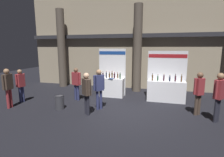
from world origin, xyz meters
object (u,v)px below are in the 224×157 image
Objects in this scene: visitor_1 at (199,90)px; exhibitor_booth_0 at (111,85)px; visitor_2 at (99,86)px; visitor_3 at (8,85)px; visitor_4 at (87,90)px; visitor_6 at (219,93)px; exhibitor_booth_1 at (166,89)px; visitor_0 at (76,81)px; visitor_5 at (21,83)px; trash_bin at (60,102)px.

exhibitor_booth_0 is at bearing 122.70° from visitor_1.
visitor_3 is at bearing 145.05° from visitor_2.
visitor_1 is 7.93m from visitor_3.
visitor_4 is 4.78m from visitor_6.
visitor_4 is (-0.18, -2.84, 0.37)m from exhibitor_booth_0.
exhibitor_booth_1 reaches higher than visitor_1.
visitor_2 is (1.55, -0.97, 0.05)m from visitor_0.
visitor_1 is 7.93m from visitor_5.
exhibitor_booth_0 is at bearing 177.04° from exhibitor_booth_1.
visitor_1 is (5.49, -0.55, 0.03)m from visitor_0.
visitor_4 reaches higher than visitor_5.
visitor_2 is at bearing -68.44° from visitor_4.
visitor_5 is at bearing -150.30° from exhibitor_booth_0.
trash_bin is 0.35× the size of visitor_2.
trash_bin is at bearing 91.22° from visitor_5.
visitor_2 is at bearing 151.93° from visitor_1.
visitor_2 is 0.75m from visitor_4.
visitor_1 is 0.75m from visitor_6.
visitor_5 is at bearing -179.27° from visitor_3.
visitor_1 is at bearing 93.88° from visitor_3.
exhibitor_booth_0 is 1.57× the size of visitor_0.
exhibitor_booth_0 is at bearing -51.25° from visitor_4.
exhibitor_booth_1 is 1.51× the size of visitor_0.
visitor_0 reaches higher than visitor_5.
visitor_0 is at bearing 140.22° from visitor_1.
visitor_3 reaches higher than visitor_5.
visitor_4 is at bearing 160.72° from visitor_1.
visitor_6 is (4.74, 0.57, 0.06)m from visitor_4.
visitor_2 reaches higher than visitor_0.
visitor_6 is at bearing 2.77° from trash_bin.
visitor_6 is at bearing 99.54° from visitor_5.
exhibitor_booth_0 reaches higher than visitor_3.
visitor_5 is (-0.09, 0.80, -0.10)m from visitor_3.
exhibitor_booth_1 is (2.88, -0.15, -0.01)m from exhibitor_booth_0.
visitor_4 is (-3.07, -2.69, 0.38)m from exhibitor_booth_1.
visitor_6 is (6.02, -1.09, 0.08)m from visitor_0.
trash_bin is at bearing -121.75° from exhibitor_booth_0.
visitor_1 is at bearing 103.40° from visitor_5.
visitor_6 is at bearing -130.63° from visitor_4.
visitor_0 is 2.10m from visitor_4.
visitor_0 is (-4.35, -1.03, 0.35)m from exhibitor_booth_1.
visitor_2 is 4.48m from visitor_6.
visitor_3 is at bearing -122.12° from visitor_0.
visitor_1 reaches higher than trash_bin.
trash_bin is 1.59m from visitor_4.
visitor_5 is at bearing -163.02° from exhibitor_booth_1.
exhibitor_booth_0 is 1.45× the size of visitor_6.
visitor_2 reaches higher than trash_bin.
exhibitor_booth_1 is 5.09m from trash_bin.
exhibitor_booth_0 is 2.89m from exhibitor_booth_1.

